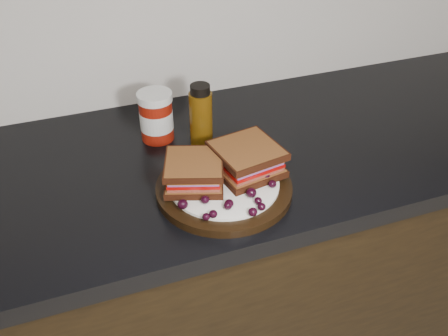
# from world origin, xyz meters

# --- Properties ---
(base_cabinets) EXTENTS (3.96, 0.58, 0.86)m
(base_cabinets) POSITION_xyz_m (0.00, 1.70, 0.43)
(base_cabinets) COLOR black
(base_cabinets) RESTS_ON ground_plane
(countertop) EXTENTS (3.98, 0.60, 0.04)m
(countertop) POSITION_xyz_m (0.00, 1.70, 0.88)
(countertop) COLOR black
(countertop) RESTS_ON base_cabinets
(plate) EXTENTS (0.28, 0.28, 0.02)m
(plate) POSITION_xyz_m (0.23, 1.57, 0.91)
(plate) COLOR black
(plate) RESTS_ON countertop
(sandwich_left) EXTENTS (0.15, 0.15, 0.05)m
(sandwich_left) POSITION_xyz_m (0.17, 1.59, 0.95)
(sandwich_left) COLOR brown
(sandwich_left) RESTS_ON plate
(sandwich_right) EXTENTS (0.15, 0.15, 0.06)m
(sandwich_right) POSITION_xyz_m (0.29, 1.59, 0.95)
(sandwich_right) COLOR brown
(sandwich_right) RESTS_ON plate
(grape_0) EXTENTS (0.02, 0.02, 0.02)m
(grape_0) POSITION_xyz_m (0.13, 1.52, 0.93)
(grape_0) COLOR black
(grape_0) RESTS_ON plate
(grape_1) EXTENTS (0.02, 0.02, 0.02)m
(grape_1) POSITION_xyz_m (0.17, 1.52, 0.93)
(grape_1) COLOR black
(grape_1) RESTS_ON plate
(grape_2) EXTENTS (0.02, 0.02, 0.01)m
(grape_2) POSITION_xyz_m (0.16, 1.47, 0.93)
(grape_2) COLOR black
(grape_2) RESTS_ON plate
(grape_3) EXTENTS (0.02, 0.02, 0.02)m
(grape_3) POSITION_xyz_m (0.18, 1.47, 0.93)
(grape_3) COLOR black
(grape_3) RESTS_ON plate
(grape_4) EXTENTS (0.02, 0.02, 0.02)m
(grape_4) POSITION_xyz_m (0.21, 1.49, 0.93)
(grape_4) COLOR black
(grape_4) RESTS_ON plate
(grape_5) EXTENTS (0.02, 0.02, 0.02)m
(grape_5) POSITION_xyz_m (0.21, 1.49, 0.93)
(grape_5) COLOR black
(grape_5) RESTS_ON plate
(grape_6) EXTENTS (0.02, 0.02, 0.02)m
(grape_6) POSITION_xyz_m (0.25, 1.45, 0.93)
(grape_6) COLOR black
(grape_6) RESTS_ON plate
(grape_7) EXTENTS (0.02, 0.02, 0.02)m
(grape_7) POSITION_xyz_m (0.27, 1.46, 0.93)
(grape_7) COLOR black
(grape_7) RESTS_ON plate
(grape_8) EXTENTS (0.02, 0.02, 0.01)m
(grape_8) POSITION_xyz_m (0.27, 1.48, 0.93)
(grape_8) COLOR black
(grape_8) RESTS_ON plate
(grape_9) EXTENTS (0.02, 0.02, 0.02)m
(grape_9) POSITION_xyz_m (0.27, 1.50, 0.93)
(grape_9) COLOR black
(grape_9) RESTS_ON plate
(grape_10) EXTENTS (0.02, 0.02, 0.02)m
(grape_10) POSITION_xyz_m (0.32, 1.52, 0.93)
(grape_10) COLOR black
(grape_10) RESTS_ON plate
(grape_11) EXTENTS (0.02, 0.02, 0.02)m
(grape_11) POSITION_xyz_m (0.31, 1.54, 0.93)
(grape_11) COLOR black
(grape_11) RESTS_ON plate
(grape_12) EXTENTS (0.02, 0.02, 0.02)m
(grape_12) POSITION_xyz_m (0.31, 1.55, 0.93)
(grape_12) COLOR black
(grape_12) RESTS_ON plate
(grape_13) EXTENTS (0.02, 0.02, 0.02)m
(grape_13) POSITION_xyz_m (0.33, 1.57, 0.93)
(grape_13) COLOR black
(grape_13) RESTS_ON plate
(grape_14) EXTENTS (0.02, 0.02, 0.02)m
(grape_14) POSITION_xyz_m (0.31, 1.59, 0.93)
(grape_14) COLOR black
(grape_14) RESTS_ON plate
(grape_15) EXTENTS (0.02, 0.02, 0.02)m
(grape_15) POSITION_xyz_m (0.28, 1.58, 0.93)
(grape_15) COLOR black
(grape_15) RESTS_ON plate
(grape_16) EXTENTS (0.02, 0.02, 0.02)m
(grape_16) POSITION_xyz_m (0.18, 1.63, 0.93)
(grape_16) COLOR black
(grape_16) RESTS_ON plate
(grape_17) EXTENTS (0.02, 0.02, 0.02)m
(grape_17) POSITION_xyz_m (0.19, 1.62, 0.93)
(grape_17) COLOR black
(grape_17) RESTS_ON plate
(grape_18) EXTENTS (0.02, 0.02, 0.02)m
(grape_18) POSITION_xyz_m (0.15, 1.60, 0.93)
(grape_18) COLOR black
(grape_18) RESTS_ON plate
(grape_19) EXTENTS (0.02, 0.02, 0.02)m
(grape_19) POSITION_xyz_m (0.15, 1.59, 0.93)
(grape_19) COLOR black
(grape_19) RESTS_ON plate
(grape_20) EXTENTS (0.02, 0.02, 0.02)m
(grape_20) POSITION_xyz_m (0.18, 1.56, 0.93)
(grape_20) COLOR black
(grape_20) RESTS_ON plate
(grape_21) EXTENTS (0.02, 0.02, 0.01)m
(grape_21) POSITION_xyz_m (0.17, 1.54, 0.93)
(grape_21) COLOR black
(grape_21) RESTS_ON plate
(grape_22) EXTENTS (0.01, 0.01, 0.01)m
(grape_22) POSITION_xyz_m (0.19, 1.59, 0.93)
(grape_22) COLOR black
(grape_22) RESTS_ON plate
(grape_23) EXTENTS (0.02, 0.02, 0.02)m
(grape_23) POSITION_xyz_m (0.14, 1.60, 0.93)
(grape_23) COLOR black
(grape_23) RESTS_ON plate
(grape_24) EXTENTS (0.02, 0.02, 0.02)m
(grape_24) POSITION_xyz_m (0.15, 1.57, 0.93)
(grape_24) COLOR black
(grape_24) RESTS_ON plate
(condiment_jar) EXTENTS (0.09, 0.09, 0.12)m
(condiment_jar) POSITION_xyz_m (0.15, 1.81, 0.96)
(condiment_jar) COLOR maroon
(condiment_jar) RESTS_ON countertop
(oil_bottle) EXTENTS (0.07, 0.07, 0.15)m
(oil_bottle) POSITION_xyz_m (0.25, 1.76, 0.97)
(oil_bottle) COLOR #4F3107
(oil_bottle) RESTS_ON countertop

